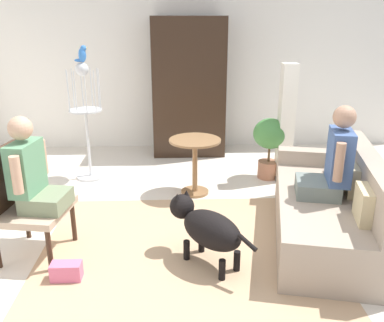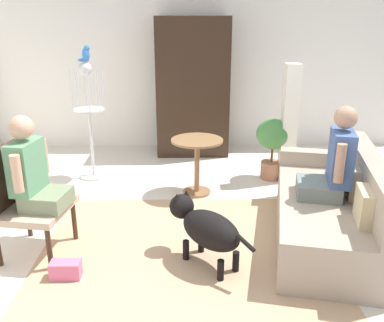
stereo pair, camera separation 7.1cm
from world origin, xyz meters
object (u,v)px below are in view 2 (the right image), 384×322
at_px(armoire_cabinet, 193,87).
at_px(handbag, 66,270).
at_px(person_on_couch, 334,163).
at_px(potted_plant, 273,141).
at_px(couch, 332,210).
at_px(column_lamp, 289,125).
at_px(parrot, 86,54).
at_px(person_on_armchair, 33,172).
at_px(dog, 206,227).
at_px(bird_cage_stand, 89,119).
at_px(armchair, 19,194).
at_px(round_end_table, 197,157).

relative_size(armoire_cabinet, handbag, 8.33).
height_order(person_on_couch, handbag, person_on_couch).
bearing_deg(potted_plant, couch, -80.99).
relative_size(potted_plant, column_lamp, 0.53).
bearing_deg(person_on_couch, parrot, 146.07).
distance_m(person_on_armchair, dog, 1.52).
bearing_deg(bird_cage_stand, handbag, -84.04).
bearing_deg(parrot, person_on_armchair, -93.12).
relative_size(person_on_couch, dog, 1.14).
xyz_separation_m(person_on_couch, handbag, (-2.28, -0.57, -0.70)).
xyz_separation_m(armchair, person_on_armchair, (0.15, -0.02, 0.21)).
bearing_deg(handbag, bird_cage_stand, 95.96).
bearing_deg(armchair, round_end_table, 38.76).
bearing_deg(bird_cage_stand, potted_plant, -2.37).
xyz_separation_m(couch, armchair, (-2.79, -0.16, 0.25)).
bearing_deg(couch, person_on_couch, -159.10).
height_order(armchair, dog, armchair).
relative_size(round_end_table, handbag, 2.77).
bearing_deg(column_lamp, round_end_table, -160.66).
distance_m(parrot, column_lamp, 2.61).
relative_size(person_on_armchair, armoire_cabinet, 0.40).
distance_m(potted_plant, column_lamp, 0.29).
relative_size(person_on_couch, handbag, 3.48).
bearing_deg(dog, parrot, 123.39).
bearing_deg(armoire_cabinet, couch, -65.16).
bearing_deg(person_on_armchair, dog, -7.89).
bearing_deg(parrot, handbag, -84.56).
bearing_deg(round_end_table, armoire_cabinet, 90.74).
bearing_deg(column_lamp, person_on_armchair, -146.72).
bearing_deg(armoire_cabinet, dog, -89.03).
xyz_separation_m(couch, dog, (-1.19, -0.38, 0.04)).
xyz_separation_m(dog, potted_plant, (0.94, 1.95, 0.17)).
bearing_deg(couch, armoire_cabinet, 114.84).
distance_m(person_on_armchair, handbag, 0.86).
height_order(dog, parrot, parrot).
height_order(couch, person_on_armchair, person_on_armchair).
relative_size(armchair, person_on_couch, 1.15).
distance_m(couch, person_on_armchair, 2.69).
relative_size(person_on_armchair, bird_cage_stand, 0.54).
height_order(person_on_armchair, parrot, parrot).
distance_m(dog, parrot, 2.74).
relative_size(bird_cage_stand, column_lamp, 1.00).
height_order(dog, potted_plant, potted_plant).
relative_size(column_lamp, handbag, 6.12).
distance_m(round_end_table, bird_cage_stand, 1.49).
relative_size(couch, armoire_cabinet, 1.01).
distance_m(armchair, parrot, 2.10).
relative_size(couch, armchair, 2.12).
xyz_separation_m(bird_cage_stand, handbag, (0.23, -2.25, -0.70)).
xyz_separation_m(round_end_table, potted_plant, (0.98, 0.47, 0.05)).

